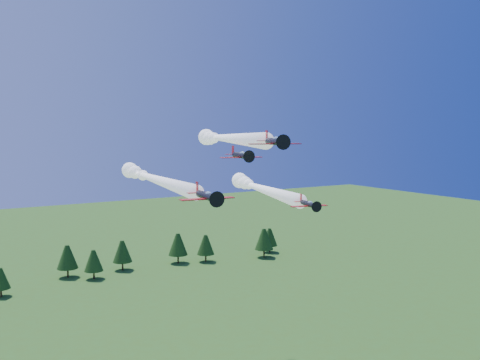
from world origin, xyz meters
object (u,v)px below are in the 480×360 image
plane_left (153,178)px  plane_right (259,188)px  plane_slot (241,155)px  plane_lead (225,138)px

plane_left → plane_right: bearing=-10.6°
plane_left → plane_slot: bearing=-70.2°
plane_lead → plane_left: 17.16m
plane_slot → plane_lead: bearing=79.3°
plane_lead → plane_slot: (-5.73, -15.27, -2.66)m
plane_right → plane_slot: plane_slot is taller
plane_lead → plane_slot: 16.52m
plane_left → plane_slot: 26.46m
plane_left → plane_right: 22.54m
plane_right → plane_slot: 25.50m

